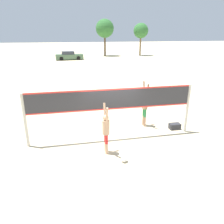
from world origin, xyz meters
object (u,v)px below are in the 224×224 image
(volleyball, at_px, (124,159))
(gear_bag, at_px, (175,126))
(player_blocker, at_px, (145,103))
(volleyball_net, at_px, (112,104))
(parked_car_mid, at_px, (69,56))
(tree_left_cluster, at_px, (141,31))
(player_spiker, at_px, (106,129))
(tree_right_cluster, at_px, (105,29))

(volleyball, distance_m, gear_bag, 4.00)
(player_blocker, xyz_separation_m, gear_bag, (1.37, -0.73, -1.07))
(volleyball_net, distance_m, parked_car_mid, 30.97)
(player_blocker, xyz_separation_m, volleyball, (-1.87, -3.08, -1.09))
(gear_bag, xyz_separation_m, tree_left_cluster, (10.04, 35.28, 4.63))
(volleyball, height_order, tree_left_cluster, tree_left_cluster)
(player_blocker, bearing_deg, tree_left_cluster, 161.73)
(volleyball, height_order, parked_car_mid, parked_car_mid)
(player_spiker, height_order, tree_left_cluster, tree_left_cluster)
(gear_bag, bearing_deg, tree_left_cluster, 74.11)
(tree_left_cluster, bearing_deg, parked_car_mid, -162.06)
(volleyball_net, bearing_deg, tree_right_cluster, 80.47)
(player_spiker, bearing_deg, volleyball, -146.17)
(player_blocker, relative_size, volleyball, 9.57)
(gear_bag, relative_size, tree_right_cluster, 0.08)
(parked_car_mid, xyz_separation_m, tree_right_cluster, (7.34, 5.51, 4.55))
(player_spiker, bearing_deg, parked_car_mid, 1.30)
(tree_left_cluster, bearing_deg, player_spiker, -110.57)
(player_blocker, distance_m, gear_bag, 1.88)
(volleyball, height_order, tree_right_cluster, tree_right_cluster)
(volleyball, xyz_separation_m, tree_left_cluster, (13.28, 37.63, 4.65))
(player_spiker, distance_m, player_blocker, 3.32)
(parked_car_mid, bearing_deg, tree_left_cluster, 12.84)
(volleyball_net, distance_m, tree_right_cluster, 37.12)
(volleyball, distance_m, tree_right_cluster, 39.24)
(player_spiker, xyz_separation_m, tree_right_cluster, (6.61, 37.63, 4.14))
(volleyball_net, height_order, gear_bag, volleyball_net)
(player_spiker, bearing_deg, tree_left_cluster, -20.57)
(volleyball, xyz_separation_m, gear_bag, (3.24, 2.35, 0.03))
(volleyball_net, relative_size, tree_right_cluster, 1.06)
(volleyball, distance_m, parked_car_mid, 32.95)
(player_spiker, height_order, gear_bag, player_spiker)
(player_spiker, relative_size, gear_bag, 3.71)
(gear_bag, bearing_deg, volleyball_net, -173.76)
(player_blocker, height_order, gear_bag, player_blocker)
(player_spiker, distance_m, parked_car_mid, 32.13)
(tree_right_cluster, bearing_deg, tree_left_cluster, -6.36)
(player_spiker, xyz_separation_m, tree_left_cluster, (13.82, 36.83, 3.72))
(player_blocker, xyz_separation_m, tree_left_cluster, (11.41, 34.55, 3.56))
(gear_bag, bearing_deg, volleyball, -144.01)
(volleyball, xyz_separation_m, parked_car_mid, (-1.27, 32.92, 0.53))
(tree_left_cluster, bearing_deg, gear_bag, -105.89)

